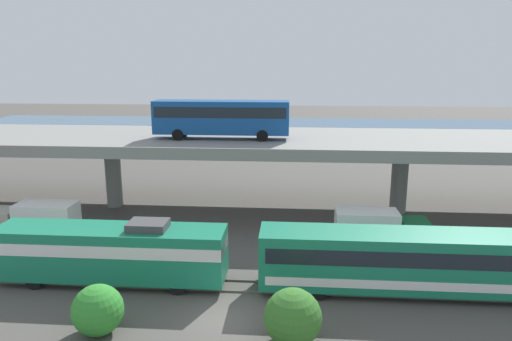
% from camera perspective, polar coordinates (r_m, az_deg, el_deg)
% --- Properties ---
extents(ground_plane, '(260.00, 260.00, 0.00)m').
position_cam_1_polar(ground_plane, '(27.13, -4.08, -17.65)').
color(ground_plane, '#4C4944').
extents(rail_strip_near, '(110.00, 0.12, 0.12)m').
position_cam_1_polar(rail_strip_near, '(29.92, -3.13, -14.38)').
color(rail_strip_near, '#59544C').
rests_on(rail_strip_near, ground_plane).
extents(rail_strip_far, '(110.00, 0.12, 0.12)m').
position_cam_1_polar(rail_strip_far, '(31.23, -2.77, -13.14)').
color(rail_strip_far, '#59544C').
rests_on(rail_strip_far, ground_plane).
extents(train_locomotive, '(15.52, 3.04, 4.18)m').
position_cam_1_polar(train_locomotive, '(31.82, -18.37, -9.12)').
color(train_locomotive, '#197A56').
rests_on(train_locomotive, ground_plane).
extents(train_coach_lead, '(20.38, 3.04, 3.86)m').
position_cam_1_polar(train_coach_lead, '(30.61, 20.21, -10.20)').
color(train_coach_lead, '#197A56').
rests_on(train_coach_lead, ground_plane).
extents(highway_overpass, '(96.00, 12.93, 7.07)m').
position_cam_1_polar(highway_overpass, '(43.83, -0.37, 3.32)').
color(highway_overpass, gray).
rests_on(highway_overpass, ground_plane).
extents(transit_bus_on_overpass, '(12.00, 2.68, 3.40)m').
position_cam_1_polar(transit_bus_on_overpass, '(42.17, -4.22, 6.62)').
color(transit_bus_on_overpass, '#14478C').
rests_on(transit_bus_on_overpass, highway_overpass).
extents(service_truck_west, '(6.80, 2.46, 3.04)m').
position_cam_1_polar(service_truck_west, '(41.18, -25.07, -5.45)').
color(service_truck_west, '#9E998C').
rests_on(service_truck_west, ground_plane).
extents(service_truck_east, '(6.80, 2.46, 3.04)m').
position_cam_1_polar(service_truck_east, '(36.55, 14.58, -6.88)').
color(service_truck_east, '#0C4C26').
rests_on(service_truck_east, ground_plane).
extents(pier_parking_lot, '(73.45, 10.64, 1.54)m').
position_cam_1_polar(pier_parking_lot, '(79.22, 1.77, 3.56)').
color(pier_parking_lot, gray).
rests_on(pier_parking_lot, ground_plane).
extents(parked_car_0, '(4.07, 1.95, 1.50)m').
position_cam_1_polar(parked_car_0, '(78.77, 18.93, 3.94)').
color(parked_car_0, navy).
rests_on(parked_car_0, pier_parking_lot).
extents(parked_car_1, '(4.08, 1.82, 1.50)m').
position_cam_1_polar(parked_car_1, '(83.26, -12.36, 4.81)').
color(parked_car_1, '#0C4C26').
rests_on(parked_car_1, pier_parking_lot).
extents(parked_car_2, '(4.55, 1.89, 1.50)m').
position_cam_1_polar(parked_car_2, '(80.27, -12.62, 4.50)').
color(parked_car_2, navy).
rests_on(parked_car_2, pier_parking_lot).
extents(parked_car_3, '(4.43, 1.97, 1.50)m').
position_cam_1_polar(parked_car_3, '(83.22, 22.01, 4.15)').
color(parked_car_3, '#B7B7BC').
rests_on(parked_car_3, pier_parking_lot).
extents(parked_car_4, '(4.20, 1.98, 1.50)m').
position_cam_1_polar(parked_car_4, '(78.25, -6.25, 4.52)').
color(parked_car_4, '#0C4C26').
rests_on(parked_car_4, pier_parking_lot).
extents(parked_car_5, '(4.62, 1.99, 1.50)m').
position_cam_1_polar(parked_car_5, '(78.72, 1.39, 4.64)').
color(parked_car_5, '#B7B7BC').
rests_on(parked_car_5, pier_parking_lot).
extents(parked_car_6, '(4.19, 1.99, 1.50)m').
position_cam_1_polar(parked_car_6, '(79.99, 12.14, 4.49)').
color(parked_car_6, '#515459').
rests_on(parked_car_6, pier_parking_lot).
extents(parked_car_7, '(4.34, 1.82, 1.50)m').
position_cam_1_polar(parked_car_7, '(78.11, 8.72, 4.43)').
color(parked_car_7, silver).
rests_on(parked_car_7, pier_parking_lot).
extents(harbor_water, '(140.00, 36.00, 0.01)m').
position_cam_1_polar(harbor_water, '(102.06, 2.39, 5.26)').
color(harbor_water, '#385B7A').
rests_on(harbor_water, ground_plane).
extents(shrub_left, '(2.66, 2.66, 2.66)m').
position_cam_1_polar(shrub_left, '(26.61, -18.63, -15.73)').
color(shrub_left, '#2F882E').
rests_on(shrub_left, ground_plane).
extents(shrub_right, '(2.92, 2.92, 2.92)m').
position_cam_1_polar(shrub_right, '(24.52, 4.47, -17.32)').
color(shrub_right, '#347028').
rests_on(shrub_right, ground_plane).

